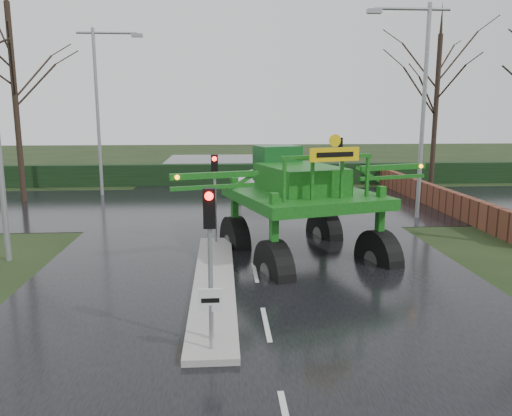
{
  "coord_description": "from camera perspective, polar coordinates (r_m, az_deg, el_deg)",
  "views": [
    {
      "loc": [
        -1.03,
        -11.34,
        5.08
      ],
      "look_at": [
        0.08,
        4.69,
        2.0
      ],
      "focal_mm": 35.0,
      "sensor_mm": 36.0,
      "label": 1
    }
  ],
  "objects": [
    {
      "name": "brick_wall",
      "position": [
        30.01,
        18.71,
        1.69
      ],
      "size": [
        0.4,
        20.0,
        1.2
      ],
      "primitive_type": "cube",
      "color": "#592D1E",
      "rests_on": "ground"
    },
    {
      "name": "street_light_right",
      "position": [
        25.11,
        18.04,
        12.41
      ],
      "size": [
        3.85,
        0.3,
        10.0
      ],
      "color": "gray",
      "rests_on": "ground"
    },
    {
      "name": "street_light_left_near",
      "position": [
        18.79,
        -27.06,
        12.48
      ],
      "size": [
        3.85,
        0.3,
        10.0
      ],
      "color": "gray",
      "rests_on": "ground"
    },
    {
      "name": "crop_sprayer",
      "position": [
        15.75,
        1.74,
        1.81
      ],
      "size": [
        9.49,
        7.18,
        5.51
      ],
      "rotation": [
        0.0,
        0.0,
        0.29
      ],
      "color": "black",
      "rests_on": "ground"
    },
    {
      "name": "traffic_signal_mid",
      "position": [
        19.0,
        -4.74,
        3.28
      ],
      "size": [
        0.26,
        0.33,
        3.52
      ],
      "color": "gray",
      "rests_on": "ground"
    },
    {
      "name": "ground",
      "position": [
        12.47,
        1.16,
        -13.19
      ],
      "size": [
        140.0,
        140.0,
        0.0
      ],
      "primitive_type": "plane",
      "color": "black",
      "rests_on": "ground"
    },
    {
      "name": "road_main",
      "position": [
        21.96,
        -1.16,
        -2.51
      ],
      "size": [
        14.0,
        80.0,
        0.02
      ],
      "primitive_type": "cube",
      "color": "black",
      "rests_on": "ground"
    },
    {
      "name": "hedge_row",
      "position": [
        35.62,
        -2.27,
        3.86
      ],
      "size": [
        44.0,
        0.9,
        1.5
      ],
      "primitive_type": "cube",
      "color": "black",
      "rests_on": "ground"
    },
    {
      "name": "keep_left_sign",
      "position": [
        10.63,
        -5.22,
        -11.42
      ],
      "size": [
        0.5,
        0.07,
        1.35
      ],
      "color": "gray",
      "rests_on": "ground"
    },
    {
      "name": "tree_left_far",
      "position": [
        31.57,
        -26.02,
        13.54
      ],
      "size": [
        7.7,
        7.7,
        13.26
      ],
      "color": "black",
      "rests_on": "ground"
    },
    {
      "name": "street_light_left_far",
      "position": [
        32.16,
        -17.21,
        12.0
      ],
      "size": [
        3.85,
        0.3,
        10.0
      ],
      "color": "gray",
      "rests_on": "ground"
    },
    {
      "name": "traffic_signal_near",
      "position": [
        10.63,
        -5.31,
        -2.74
      ],
      "size": [
        0.26,
        0.33,
        3.52
      ],
      "color": "gray",
      "rests_on": "ground"
    },
    {
      "name": "traffic_signal_far",
      "position": [
        32.34,
        9.59,
        6.28
      ],
      "size": [
        0.26,
        0.33,
        3.52
      ],
      "rotation": [
        0.0,
        0.0,
        3.14
      ],
      "color": "gray",
      "rests_on": "ground"
    },
    {
      "name": "white_sedan",
      "position": [
        31.22,
        1.65,
        1.48
      ],
      "size": [
        5.06,
        3.21,
        1.58
      ],
      "primitive_type": "imported",
      "rotation": [
        0.0,
        0.0,
        1.92
      ],
      "color": "silver",
      "rests_on": "ground"
    },
    {
      "name": "median_island",
      "position": [
        15.19,
        -4.8,
        -8.39
      ],
      "size": [
        1.2,
        10.0,
        0.16
      ],
      "primitive_type": "cube",
      "color": "gray",
      "rests_on": "ground"
    },
    {
      "name": "road_cross",
      "position": [
        27.83,
        -1.76,
        0.34
      ],
      "size": [
        80.0,
        12.0,
        0.02
      ],
      "primitive_type": "cube",
      "color": "black",
      "rests_on": "ground"
    },
    {
      "name": "tree_right_far",
      "position": [
        35.28,
        19.98,
        12.52
      ],
      "size": [
        7.0,
        7.0,
        12.05
      ],
      "color": "black",
      "rests_on": "ground"
    }
  ]
}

